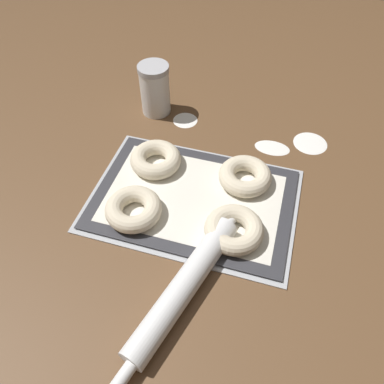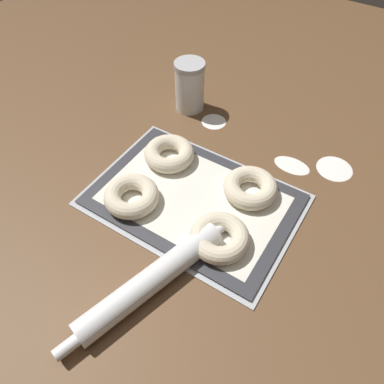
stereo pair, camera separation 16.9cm
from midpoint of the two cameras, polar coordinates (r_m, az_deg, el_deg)
The scene contains 12 objects.
ground_plane at distance 0.97m, azimuth 5.51°, elevation -1.43°, with size 2.80×2.80×0.00m, color brown.
baking_tray at distance 0.96m, azimuth 5.00°, elevation -1.64°, with size 0.53×0.37×0.01m.
baking_mat at distance 0.96m, azimuth 5.02°, elevation -1.44°, with size 0.50×0.34×0.00m.
bagel_front_left at distance 0.93m, azimuth -4.18°, elevation -1.17°, with size 0.14×0.14×0.04m.
bagel_front_right at distance 0.87m, azimuth 9.81°, elevation -7.49°, with size 0.14×0.14×0.04m.
bagel_back_left at distance 1.03m, azimuth 1.16°, elevation 5.42°, with size 0.14×0.14×0.04m.
bagel_back_right at distance 0.97m, azimuth 13.81°, elevation 0.13°, with size 0.14×0.14×0.04m.
flour_canister at distance 1.20m, azimuth 3.80°, elevation 15.49°, with size 0.09×0.09×0.16m.
rolling_pin at distance 0.81m, azimuth -0.09°, elevation -13.94°, with size 0.15×0.45×0.06m.
flour_patch_near at distance 1.14m, azimuth 24.97°, elevation 2.86°, with size 0.10×0.10×0.00m.
flour_patch_far at distance 1.11m, azimuth 19.29°, elevation 3.44°, with size 0.10×0.06×0.00m.
flour_patch_side at distance 1.20m, azimuth 7.45°, elevation 10.28°, with size 0.08×0.08×0.00m.
Camera 2 is at (0.32, -0.53, 0.75)m, focal length 35.00 mm.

